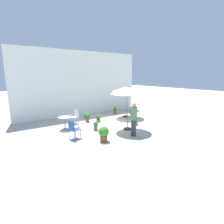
% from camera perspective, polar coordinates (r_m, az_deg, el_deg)
% --- Properties ---
extents(ground_plane, '(60.00, 60.00, 0.00)m').
position_cam_1_polar(ground_plane, '(11.14, -0.46, -4.25)').
color(ground_plane, '#AEAAA2').
extents(villa_facade, '(10.03, 0.30, 4.83)m').
position_cam_1_polar(villa_facade, '(14.11, -9.75, 8.97)').
color(villa_facade, white).
rests_on(villa_facade, ground).
extents(patio_umbrella_0, '(2.01, 2.01, 2.30)m').
position_cam_1_polar(patio_umbrella_0, '(13.00, 4.52, 7.20)').
color(patio_umbrella_0, '#2D2D2D').
rests_on(patio_umbrella_0, ground).
extents(patio_umbrella_1, '(1.91, 1.91, 2.47)m').
position_cam_1_polar(patio_umbrella_1, '(9.91, 5.15, 6.65)').
color(patio_umbrella_1, '#2D2D2D').
rests_on(patio_umbrella_1, ground).
extents(cafe_table_0, '(0.74, 0.74, 0.73)m').
position_cam_1_polar(cafe_table_0, '(10.55, -14.81, -2.72)').
color(cafe_table_0, silver).
rests_on(cafe_table_0, ground).
extents(patio_chair_0, '(0.55, 0.54, 0.94)m').
position_cam_1_polar(patio_chair_0, '(8.92, -12.24, -5.11)').
color(patio_chair_0, '#254D91').
rests_on(patio_chair_0, ground).
extents(patio_chair_1, '(0.51, 0.52, 0.86)m').
position_cam_1_polar(patio_chair_1, '(11.71, -11.85, -1.20)').
color(patio_chair_1, silver).
rests_on(patio_chair_1, ground).
extents(potted_plant_0, '(0.32, 0.32, 0.45)m').
position_cam_1_polar(potted_plant_0, '(11.91, -4.36, -2.04)').
color(potted_plant_0, '#9B4729').
rests_on(potted_plant_0, ground).
extents(potted_plant_1, '(0.35, 0.35, 0.61)m').
position_cam_1_polar(potted_plant_1, '(11.23, 7.43, -2.57)').
color(potted_plant_1, '#C8643B').
rests_on(potted_plant_1, ground).
extents(potted_plant_2, '(0.39, 0.39, 0.58)m').
position_cam_1_polar(potted_plant_2, '(11.98, -7.89, -1.56)').
color(potted_plant_2, '#9D4939').
rests_on(potted_plant_2, ground).
extents(potted_plant_3, '(0.28, 0.28, 0.51)m').
position_cam_1_polar(potted_plant_3, '(10.16, -5.24, -4.25)').
color(potted_plant_3, '#A75532').
rests_on(potted_plant_3, ground).
extents(potted_plant_4, '(0.26, 0.26, 0.62)m').
position_cam_1_polar(potted_plant_4, '(14.31, 0.92, 0.67)').
color(potted_plant_4, '#BF5C36').
rests_on(potted_plant_4, ground).
extents(potted_plant_5, '(0.53, 0.53, 0.68)m').
position_cam_1_polar(potted_plant_5, '(13.17, 6.64, -0.14)').
color(potted_plant_5, brown).
rests_on(potted_plant_5, ground).
extents(potted_plant_6, '(0.51, 0.51, 0.73)m').
position_cam_1_polar(potted_plant_6, '(8.47, -2.66, -6.65)').
color(potted_plant_6, brown).
rests_on(potted_plant_6, ground).
extents(standing_person, '(0.45, 0.45, 1.73)m').
position_cam_1_polar(standing_person, '(9.12, 6.96, -2.19)').
color(standing_person, '#33333D').
rests_on(standing_person, ground).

